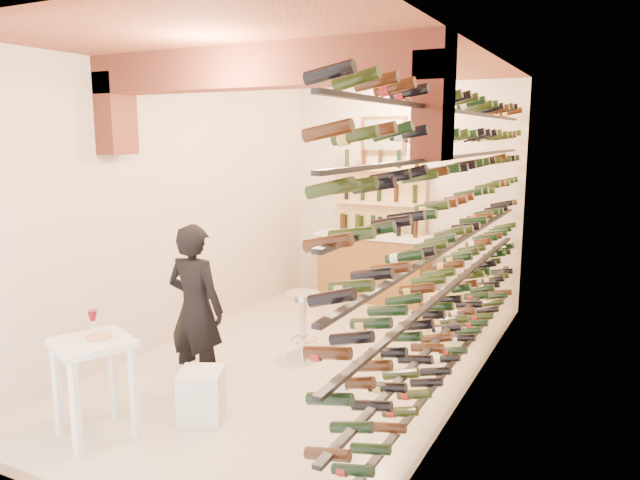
# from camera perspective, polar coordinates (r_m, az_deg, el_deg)

# --- Properties ---
(ground) EXTENTS (6.00, 6.00, 0.00)m
(ground) POSITION_cam_1_polar(r_m,az_deg,el_deg) (6.72, -1.19, -11.39)
(ground) COLOR beige
(ground) RESTS_ON ground
(room_shell) EXTENTS (3.52, 6.02, 3.21)m
(room_shell) POSITION_cam_1_polar(r_m,az_deg,el_deg) (6.04, -2.45, 8.11)
(room_shell) COLOR beige
(room_shell) RESTS_ON ground
(wine_rack) EXTENTS (0.32, 5.70, 2.56)m
(wine_rack) POSITION_cam_1_polar(r_m,az_deg,el_deg) (5.76, 12.28, 0.79)
(wine_rack) COLOR black
(wine_rack) RESTS_ON ground
(back_counter) EXTENTS (1.70, 0.62, 1.29)m
(back_counter) POSITION_cam_1_polar(r_m,az_deg,el_deg) (8.99, 5.12, -2.39)
(back_counter) COLOR brown
(back_counter) RESTS_ON ground
(back_shelving) EXTENTS (1.40, 0.31, 2.73)m
(back_shelving) POSITION_cam_1_polar(r_m,az_deg,el_deg) (9.10, 5.75, 1.81)
(back_shelving) COLOR #D9B27A
(back_shelving) RESTS_ON ground
(tasting_table) EXTENTS (0.75, 0.75, 1.00)m
(tasting_table) POSITION_cam_1_polar(r_m,az_deg,el_deg) (5.23, -20.74, -10.40)
(tasting_table) COLOR white
(tasting_table) RESTS_ON ground
(white_stool) EXTENTS (0.48, 0.48, 0.45)m
(white_stool) POSITION_cam_1_polar(r_m,az_deg,el_deg) (5.45, -11.20, -14.26)
(white_stool) COLOR white
(white_stool) RESTS_ON ground
(person) EXTENTS (0.60, 0.40, 1.64)m
(person) POSITION_cam_1_polar(r_m,az_deg,el_deg) (5.83, -11.75, -6.46)
(person) COLOR black
(person) RESTS_ON ground
(chrome_barstool) EXTENTS (0.39, 0.39, 0.75)m
(chrome_barstool) POSITION_cam_1_polar(r_m,az_deg,el_deg) (6.66, -1.61, -7.63)
(chrome_barstool) COLOR silver
(chrome_barstool) RESTS_ON ground
(crate_lower) EXTENTS (0.51, 0.43, 0.26)m
(crate_lower) POSITION_cam_1_polar(r_m,az_deg,el_deg) (7.66, 11.49, -7.86)
(crate_lower) COLOR tan
(crate_lower) RESTS_ON ground
(crate_upper) EXTENTS (0.44, 0.31, 0.25)m
(crate_upper) POSITION_cam_1_polar(r_m,az_deg,el_deg) (7.59, 11.55, -6.03)
(crate_upper) COLOR tan
(crate_upper) RESTS_ON crate_lower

